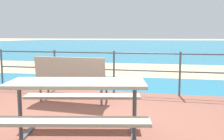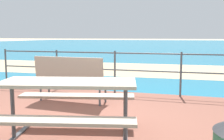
# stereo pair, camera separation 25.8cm
# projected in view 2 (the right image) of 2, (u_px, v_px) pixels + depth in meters

# --- Properties ---
(ground_plane) EXTENTS (240.00, 240.00, 0.00)m
(ground_plane) POSITION_uv_depth(u_px,v_px,m) (69.00, 131.00, 3.89)
(ground_plane) COLOR beige
(patio_paving) EXTENTS (6.40, 5.20, 0.06)m
(patio_paving) POSITION_uv_depth(u_px,v_px,m) (69.00, 129.00, 3.89)
(patio_paving) COLOR brown
(patio_paving) RESTS_ON ground
(sea_water) EXTENTS (90.00, 90.00, 0.01)m
(sea_water) POSITION_uv_depth(u_px,v_px,m) (179.00, 45.00, 41.99)
(sea_water) COLOR teal
(sea_water) RESTS_ON ground
(beach_strip) EXTENTS (54.08, 5.52, 0.01)m
(beach_strip) POSITION_uv_depth(u_px,v_px,m) (147.00, 69.00, 10.93)
(beach_strip) COLOR tan
(beach_strip) RESTS_ON ground
(picnic_table) EXTENTS (1.93, 1.75, 0.76)m
(picnic_table) POSITION_uv_depth(u_px,v_px,m) (68.00, 96.00, 3.30)
(picnic_table) COLOR tan
(picnic_table) RESTS_ON patio_paving
(park_bench) EXTENTS (1.48, 0.50, 0.91)m
(park_bench) POSITION_uv_depth(u_px,v_px,m) (70.00, 75.00, 5.25)
(park_bench) COLOR tan
(park_bench) RESTS_ON patio_paving
(railing_fence) EXTENTS (5.94, 0.04, 0.97)m
(railing_fence) POSITION_uv_depth(u_px,v_px,m) (115.00, 66.00, 6.15)
(railing_fence) COLOR #4C5156
(railing_fence) RESTS_ON patio_paving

